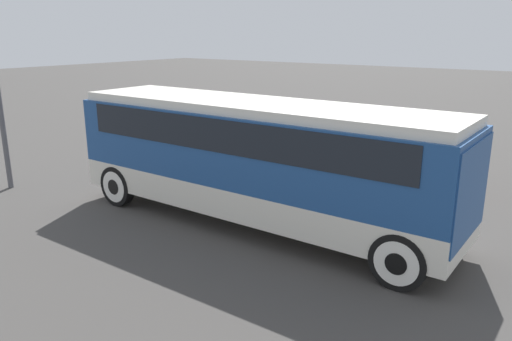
{
  "coord_description": "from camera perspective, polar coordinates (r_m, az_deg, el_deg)",
  "views": [
    {
      "loc": [
        7.08,
        -9.77,
        4.79
      ],
      "look_at": [
        0.0,
        0.0,
        1.42
      ],
      "focal_mm": 35.0,
      "sensor_mm": 36.0,
      "label": 1
    }
  ],
  "objects": [
    {
      "name": "parked_car_mid",
      "position": [
        16.95,
        13.96,
        1.06
      ],
      "size": [
        4.28,
        1.93,
        1.31
      ],
      "color": "maroon",
      "rests_on": "ground_plane"
    },
    {
      "name": "tour_bus",
      "position": [
        12.35,
        0.36,
        2.12
      ],
      "size": [
        10.24,
        2.63,
        3.15
      ],
      "color": "silver",
      "rests_on": "ground_plane"
    },
    {
      "name": "parked_car_near",
      "position": [
        19.7,
        3.12,
        3.74
      ],
      "size": [
        4.15,
        1.87,
        1.49
      ],
      "color": "silver",
      "rests_on": "ground_plane"
    },
    {
      "name": "ground_plane",
      "position": [
        12.98,
        0.0,
        -6.04
      ],
      "size": [
        120.0,
        120.0,
        0.0
      ],
      "primitive_type": "plane",
      "color": "#423F3D"
    }
  ]
}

